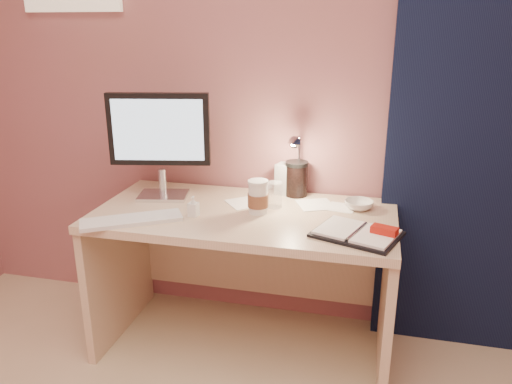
% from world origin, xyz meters
% --- Properties ---
extents(room, '(3.50, 3.50, 3.50)m').
position_xyz_m(room, '(0.95, 1.69, 1.14)').
color(room, '#C6B28E').
rests_on(room, ground).
extents(desk, '(1.40, 0.70, 0.73)m').
position_xyz_m(desk, '(0.00, 1.45, 0.50)').
color(desk, '#D2B294').
rests_on(desk, ground).
extents(monitor, '(0.49, 0.22, 0.53)m').
position_xyz_m(monitor, '(-0.45, 1.49, 1.04)').
color(monitor, silver).
rests_on(monitor, desk).
extents(keyboard, '(0.44, 0.34, 0.02)m').
position_xyz_m(keyboard, '(-0.45, 1.14, 0.74)').
color(keyboard, silver).
rests_on(keyboard, desk).
extents(planner, '(0.40, 0.35, 0.05)m').
position_xyz_m(planner, '(0.54, 1.22, 0.74)').
color(planner, black).
rests_on(planner, desk).
extents(paper_a, '(0.23, 0.23, 0.00)m').
position_xyz_m(paper_a, '(-0.03, 1.50, 0.73)').
color(paper_a, white).
rests_on(paper_a, desk).
extents(paper_b, '(0.15, 0.15, 0.00)m').
position_xyz_m(paper_b, '(0.44, 1.54, 0.73)').
color(paper_b, white).
rests_on(paper_b, desk).
extents(paper_c, '(0.22, 0.22, 0.00)m').
position_xyz_m(paper_c, '(0.31, 1.55, 0.73)').
color(paper_c, white).
rests_on(paper_c, desk).
extents(coffee_cup, '(0.10, 0.10, 0.16)m').
position_xyz_m(coffee_cup, '(0.07, 1.39, 0.80)').
color(coffee_cup, silver).
rests_on(coffee_cup, desk).
extents(clear_cup, '(0.07, 0.07, 0.12)m').
position_xyz_m(clear_cup, '(0.13, 1.48, 0.79)').
color(clear_cup, white).
rests_on(clear_cup, desk).
extents(bowl, '(0.15, 0.15, 0.04)m').
position_xyz_m(bowl, '(0.52, 1.54, 0.75)').
color(bowl, silver).
rests_on(bowl, desk).
extents(lotion_bottle, '(0.05, 0.05, 0.09)m').
position_xyz_m(lotion_bottle, '(-0.21, 1.27, 0.78)').
color(lotion_bottle, silver).
rests_on(lotion_bottle, desk).
extents(dark_jar, '(0.11, 0.11, 0.16)m').
position_xyz_m(dark_jar, '(0.20, 1.67, 0.81)').
color(dark_jar, black).
rests_on(dark_jar, desk).
extents(product_box, '(0.12, 0.11, 0.16)m').
position_xyz_m(product_box, '(0.15, 1.69, 0.81)').
color(product_box, silver).
rests_on(product_box, desk).
extents(desk_lamp, '(0.08, 0.20, 0.33)m').
position_xyz_m(desk_lamp, '(0.21, 1.61, 0.94)').
color(desk_lamp, silver).
rests_on(desk_lamp, desk).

